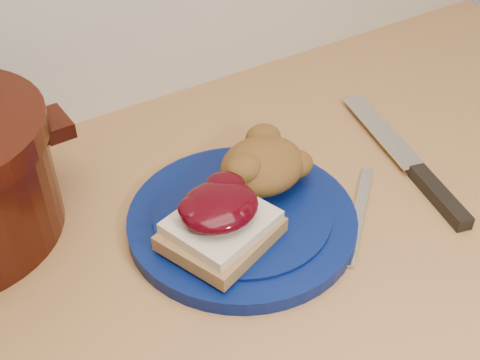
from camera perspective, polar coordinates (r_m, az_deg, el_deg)
plate at (r=0.70m, az=0.20°, el=-3.79°), size 0.32×0.32×0.02m
sandwich at (r=0.64m, az=-1.88°, el=-3.88°), size 0.14×0.13×0.06m
stuffing_mound at (r=0.71m, az=2.14°, el=1.37°), size 0.13×0.12×0.05m
chef_knife at (r=0.79m, az=16.89°, el=0.32°), size 0.10×0.29×0.02m
butter_knife at (r=0.73m, az=11.21°, el=-3.09°), size 0.14×0.13×0.00m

